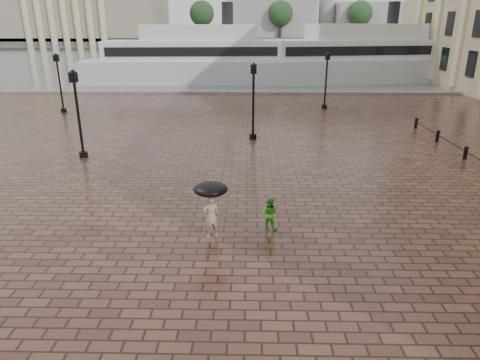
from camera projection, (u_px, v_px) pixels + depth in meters
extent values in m
plane|color=#39211A|center=(159.00, 254.00, 13.16)|extent=(300.00, 300.00, 0.00)
plane|color=#4B545B|center=(237.00, 53.00, 99.46)|extent=(240.00, 240.00, 0.00)
cube|color=slate|center=(222.00, 93.00, 43.17)|extent=(80.00, 0.60, 0.30)
cube|color=#4C4C47|center=(242.00, 39.00, 162.90)|extent=(300.00, 60.00, 2.00)
cube|color=gray|center=(81.00, 6.00, 146.09)|extent=(55.00, 30.00, 22.00)
cube|color=gray|center=(270.00, 16.00, 150.55)|extent=(30.00, 22.00, 14.00)
cube|color=gray|center=(369.00, 20.00, 150.39)|extent=(25.00, 22.00, 11.00)
cube|color=gray|center=(471.00, 13.00, 148.85)|extent=(35.00, 22.00, 16.00)
cylinder|color=gray|center=(328.00, 6.00, 149.13)|extent=(6.00, 6.00, 20.00)
cylinder|color=#2D2119|center=(49.00, 31.00, 142.47)|extent=(1.00, 1.00, 8.00)
sphere|color=#1C3417|center=(46.00, 14.00, 140.57)|extent=(8.00, 8.00, 8.00)
cylinder|color=#2D2119|center=(125.00, 31.00, 141.97)|extent=(1.00, 1.00, 8.00)
sphere|color=#1C3417|center=(124.00, 14.00, 140.07)|extent=(8.00, 8.00, 8.00)
cylinder|color=#2D2119|center=(202.00, 31.00, 141.47)|extent=(1.00, 1.00, 8.00)
sphere|color=#1C3417|center=(202.00, 13.00, 139.57)|extent=(8.00, 8.00, 8.00)
cylinder|color=#2D2119|center=(280.00, 31.00, 140.97)|extent=(1.00, 1.00, 8.00)
sphere|color=#1C3417|center=(281.00, 13.00, 139.07)|extent=(8.00, 8.00, 8.00)
cylinder|color=#2D2119|center=(358.00, 31.00, 140.47)|extent=(1.00, 1.00, 8.00)
sphere|color=#1C3417|center=(360.00, 13.00, 138.57)|extent=(8.00, 8.00, 8.00)
cylinder|color=#2D2119|center=(437.00, 31.00, 139.97)|extent=(1.00, 1.00, 8.00)
sphere|color=#1C3417|center=(440.00, 13.00, 138.07)|extent=(8.00, 8.00, 8.00)
cylinder|color=black|center=(465.00, 154.00, 22.16)|extent=(0.20, 0.20, 0.60)
sphere|color=black|center=(466.00, 148.00, 22.05)|extent=(0.22, 0.22, 0.22)
cylinder|color=black|center=(437.00, 137.00, 25.45)|extent=(0.20, 0.20, 0.60)
sphere|color=black|center=(438.00, 132.00, 25.33)|extent=(0.22, 0.22, 0.22)
cylinder|color=black|center=(416.00, 124.00, 28.73)|extent=(0.20, 0.20, 0.60)
sphere|color=black|center=(417.00, 119.00, 28.62)|extent=(0.22, 0.22, 0.22)
cylinder|color=black|center=(84.00, 154.00, 22.60)|extent=(0.44, 0.44, 0.30)
cylinder|color=black|center=(79.00, 120.00, 21.96)|extent=(0.14, 0.14, 4.00)
cube|color=black|center=(73.00, 77.00, 21.22)|extent=(0.35, 0.35, 0.50)
sphere|color=beige|center=(73.00, 77.00, 21.22)|extent=(0.28, 0.28, 0.28)
cylinder|color=black|center=(253.00, 136.00, 26.18)|extent=(0.44, 0.44, 0.30)
cylinder|color=black|center=(253.00, 106.00, 25.54)|extent=(0.14, 0.14, 4.00)
cube|color=black|center=(254.00, 69.00, 24.80)|extent=(0.35, 0.35, 0.50)
sphere|color=beige|center=(254.00, 69.00, 24.80)|extent=(0.28, 0.28, 0.28)
cylinder|color=black|center=(64.00, 110.00, 33.98)|extent=(0.44, 0.44, 0.30)
cylinder|color=black|center=(60.00, 87.00, 33.34)|extent=(0.14, 0.14, 4.00)
cube|color=black|center=(56.00, 58.00, 32.59)|extent=(0.35, 0.35, 0.50)
sphere|color=beige|center=(56.00, 58.00, 32.59)|extent=(0.28, 0.28, 0.28)
cylinder|color=black|center=(324.00, 107.00, 35.44)|extent=(0.44, 0.44, 0.30)
cylinder|color=black|center=(326.00, 84.00, 34.80)|extent=(0.14, 0.14, 4.00)
cube|color=black|center=(328.00, 57.00, 34.06)|extent=(0.35, 0.35, 0.50)
sphere|color=beige|center=(328.00, 57.00, 34.06)|extent=(0.28, 0.28, 0.28)
imported|color=gray|center=(211.00, 217.00, 13.91)|extent=(0.66, 0.56, 1.53)
imported|color=green|center=(270.00, 213.00, 14.56)|extent=(0.70, 0.63, 1.17)
cube|color=#BDBDBD|center=(201.00, 71.00, 50.62)|extent=(27.46, 8.24, 2.60)
cube|color=silver|center=(200.00, 50.00, 49.80)|extent=(21.99, 7.03, 2.17)
cube|color=silver|center=(199.00, 32.00, 49.12)|extent=(13.30, 5.82, 1.73)
cylinder|color=black|center=(227.00, 14.00, 48.58)|extent=(1.30, 1.30, 2.60)
cube|color=black|center=(199.00, 52.00, 47.10)|extent=(20.55, 1.43, 0.98)
cube|color=black|center=(201.00, 49.00, 52.49)|extent=(20.55, 1.43, 0.98)
cube|color=#BDBDBD|center=(362.00, 70.00, 51.52)|extent=(28.23, 11.95, 2.64)
cube|color=silver|center=(364.00, 49.00, 50.68)|extent=(22.67, 9.99, 2.20)
cube|color=silver|center=(365.00, 32.00, 50.00)|extent=(13.93, 7.59, 1.76)
cylinder|color=black|center=(393.00, 14.00, 49.87)|extent=(1.32, 1.32, 2.64)
cube|color=black|center=(375.00, 51.00, 48.00)|extent=(20.47, 4.27, 0.99)
cube|color=black|center=(353.00, 48.00, 53.37)|extent=(20.47, 4.27, 0.99)
cylinder|color=black|center=(211.00, 201.00, 13.72)|extent=(0.02, 0.02, 0.95)
ellipsoid|color=black|center=(211.00, 189.00, 13.58)|extent=(1.10, 1.10, 0.39)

